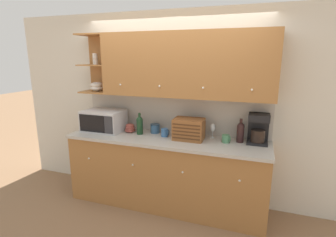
# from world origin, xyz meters

# --- Properties ---
(ground_plane) EXTENTS (24.00, 24.00, 0.00)m
(ground_plane) POSITION_xyz_m (0.00, 0.00, 0.00)
(ground_plane) COLOR #896647
(wall_back) EXTENTS (5.03, 0.06, 2.60)m
(wall_back) POSITION_xyz_m (0.00, 0.03, 1.30)
(wall_back) COLOR beige
(wall_back) RESTS_ON ground_plane
(counter_unit) EXTENTS (2.65, 0.66, 0.96)m
(counter_unit) POSITION_xyz_m (-0.00, -0.32, 0.48)
(counter_unit) COLOR #A36B38
(counter_unit) RESTS_ON ground_plane
(backsplash_panel) EXTENTS (2.63, 0.01, 0.54)m
(backsplash_panel) POSITION_xyz_m (0.00, -0.01, 1.22)
(backsplash_panel) COLOR #B7B2A8
(backsplash_panel) RESTS_ON counter_unit
(upper_cabinets) EXTENTS (2.63, 0.37, 0.81)m
(upper_cabinets) POSITION_xyz_m (0.17, -0.17, 1.90)
(upper_cabinets) COLOR #A36B38
(upper_cabinets) RESTS_ON backsplash_panel
(microwave) EXTENTS (0.56, 0.41, 0.30)m
(microwave) POSITION_xyz_m (-0.95, -0.28, 1.11)
(microwave) COLOR silver
(microwave) RESTS_ON counter_unit
(bowl_stack_on_counter) EXTENTS (0.15, 0.15, 0.12)m
(bowl_stack_on_counter) POSITION_xyz_m (-0.57, -0.22, 1.01)
(bowl_stack_on_counter) COLOR #9E473D
(bowl_stack_on_counter) RESTS_ON counter_unit
(second_wine_bottle) EXTENTS (0.09, 0.09, 0.30)m
(second_wine_bottle) POSITION_xyz_m (-0.40, -0.27, 1.09)
(second_wine_bottle) COLOR #19381E
(second_wine_bottle) RESTS_ON counter_unit
(storage_canister) EXTENTS (0.14, 0.14, 0.13)m
(storage_canister) POSITION_xyz_m (-0.22, -0.14, 1.02)
(storage_canister) COLOR #33567A
(storage_canister) RESTS_ON counter_unit
(mug) EXTENTS (0.11, 0.09, 0.11)m
(mug) POSITION_xyz_m (-0.03, -0.26, 1.01)
(mug) COLOR #38669E
(mug) RESTS_ON counter_unit
(bread_box) EXTENTS (0.38, 0.27, 0.27)m
(bread_box) POSITION_xyz_m (0.30, -0.28, 1.09)
(bread_box) COLOR brown
(bread_box) RESTS_ON counter_unit
(wine_glass) EXTENTS (0.07, 0.07, 0.20)m
(wine_glass) POSITION_xyz_m (0.58, -0.11, 1.09)
(wine_glass) COLOR silver
(wine_glass) RESTS_ON counter_unit
(mug_blue_second) EXTENTS (0.11, 0.09, 0.10)m
(mug_blue_second) POSITION_xyz_m (0.77, -0.25, 1.01)
(mug_blue_second) COLOR #4C845B
(mug_blue_second) RESTS_ON counter_unit
(wine_bottle) EXTENTS (0.09, 0.09, 0.30)m
(wine_bottle) POSITION_xyz_m (0.94, -0.17, 1.09)
(wine_bottle) COLOR black
(wine_bottle) RESTS_ON counter_unit
(coffee_maker) EXTENTS (0.25, 0.22, 0.37)m
(coffee_maker) POSITION_xyz_m (1.14, -0.14, 1.15)
(coffee_maker) COLOR black
(coffee_maker) RESTS_ON counter_unit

